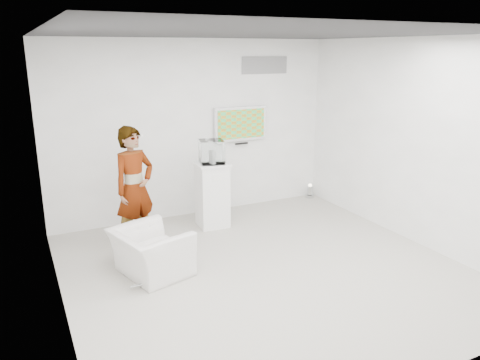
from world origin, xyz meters
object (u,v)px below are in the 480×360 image
Objects in this scene: pedestal at (212,195)px; floor_uplight at (310,191)px; tv at (240,124)px; person at (135,188)px; armchair at (151,252)px.

pedestal is 4.01× the size of floor_uplight.
person is (-2.17, -0.97, -0.65)m from tv.
armchair is at bearing -137.96° from pedestal.
floor_uplight is (3.70, 1.80, -0.17)m from armchair.
pedestal is 2.41m from floor_uplight.
pedestal reaches higher than floor_uplight.
tv reaches higher than pedestal.
tv is at bearing 38.14° from pedestal.
person is 6.78× the size of floor_uplight.
person is 1.11m from armchair.
tv is 0.94× the size of pedestal.
armchair is at bearing -154.05° from floor_uplight.
tv is at bearing 0.49° from person.
person reaches higher than armchair.
tv is 2.05m from floor_uplight.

